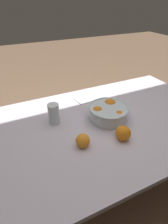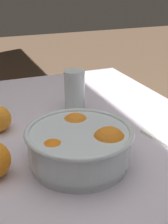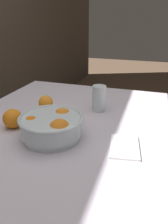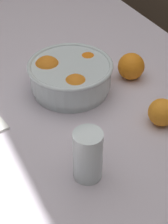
{
  "view_description": "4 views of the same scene",
  "coord_description": "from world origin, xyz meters",
  "px_view_note": "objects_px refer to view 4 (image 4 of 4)",
  "views": [
    {
      "loc": [
        0.54,
        0.72,
        1.42
      ],
      "look_at": [
        0.15,
        -0.09,
        0.81
      ],
      "focal_mm": 28.0,
      "sensor_mm": 36.0,
      "label": 1
    },
    {
      "loc": [
        -0.55,
        0.21,
        1.18
      ],
      "look_at": [
        0.2,
        -0.1,
        0.82
      ],
      "focal_mm": 50.0,
      "sensor_mm": 36.0,
      "label": 2
    },
    {
      "loc": [
        -0.63,
        -0.36,
        1.21
      ],
      "look_at": [
        0.14,
        -0.11,
        0.84
      ],
      "focal_mm": 35.0,
      "sensor_mm": 36.0,
      "label": 3
    },
    {
      "loc": [
        0.84,
        -0.38,
        1.43
      ],
      "look_at": [
        0.2,
        -0.06,
        0.83
      ],
      "focal_mm": 60.0,
      "sensor_mm": 36.0,
      "label": 4
    }
  ],
  "objects_px": {
    "fruit_bowl": "(70,76)",
    "orange_loose_near_bowl": "(131,66)",
    "orange_loose_front": "(162,112)",
    "juice_glass": "(88,157)"
  },
  "relations": [
    {
      "from": "orange_loose_near_bowl",
      "to": "orange_loose_front",
      "type": "bearing_deg",
      "value": -11.22
    },
    {
      "from": "orange_loose_near_bowl",
      "to": "orange_loose_front",
      "type": "relative_size",
      "value": 1.11
    },
    {
      "from": "juice_glass",
      "to": "orange_loose_front",
      "type": "height_order",
      "value": "juice_glass"
    },
    {
      "from": "fruit_bowl",
      "to": "juice_glass",
      "type": "bearing_deg",
      "value": -18.4
    },
    {
      "from": "orange_loose_near_bowl",
      "to": "orange_loose_front",
      "type": "height_order",
      "value": "orange_loose_near_bowl"
    },
    {
      "from": "orange_loose_near_bowl",
      "to": "orange_loose_front",
      "type": "xyz_separation_m",
      "value": [
        0.22,
        -0.04,
        -0.0
      ]
    },
    {
      "from": "fruit_bowl",
      "to": "orange_loose_near_bowl",
      "type": "distance_m",
      "value": 0.19
    },
    {
      "from": "orange_loose_front",
      "to": "juice_glass",
      "type": "bearing_deg",
      "value": -74.26
    },
    {
      "from": "orange_loose_front",
      "to": "fruit_bowl",
      "type": "bearing_deg",
      "value": -148.17
    },
    {
      "from": "juice_glass",
      "to": "orange_loose_near_bowl",
      "type": "height_order",
      "value": "juice_glass"
    }
  ]
}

